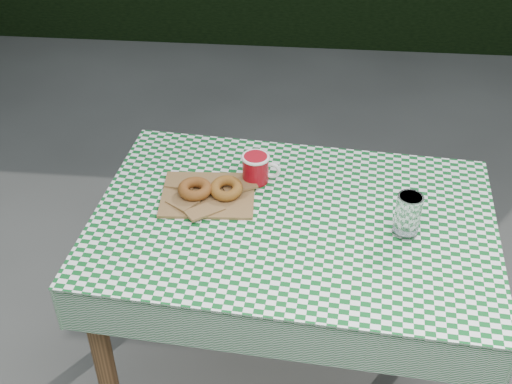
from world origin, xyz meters
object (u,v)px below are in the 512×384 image
(table, at_px, (289,308))
(coffee_mug, at_px, (256,168))
(drinking_glass, at_px, (408,215))
(paper_bag, at_px, (208,194))

(table, bearing_deg, coffee_mug, 130.56)
(table, xyz_separation_m, coffee_mug, (-0.13, 0.17, 0.43))
(table, height_order, coffee_mug, coffee_mug)
(table, relative_size, drinking_glass, 8.85)
(table, height_order, paper_bag, paper_bag)
(coffee_mug, xyz_separation_m, drinking_glass, (0.44, -0.21, 0.02))
(coffee_mug, distance_m, drinking_glass, 0.49)
(paper_bag, bearing_deg, coffee_mug, 34.45)
(coffee_mug, height_order, drinking_glass, drinking_glass)
(table, distance_m, coffee_mug, 0.48)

